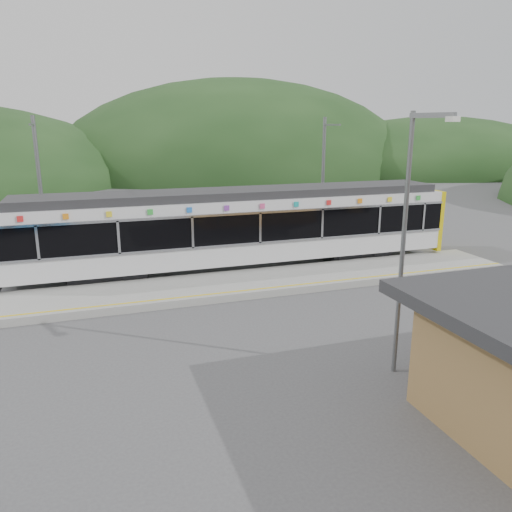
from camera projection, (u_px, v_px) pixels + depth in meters
name	position (u px, v px, depth m)	size (l,w,h in m)	color
ground	(248.00, 317.00, 17.59)	(120.00, 120.00, 0.00)	#4C4C4F
hills	(335.00, 264.00, 24.36)	(146.00, 149.00, 26.00)	#1E3D19
platform	(224.00, 286.00, 20.58)	(26.00, 3.20, 0.30)	#9E9E99
yellow_line	(232.00, 292.00, 19.35)	(26.00, 0.10, 0.01)	yellow
train	(240.00, 226.00, 23.05)	(20.44, 3.01, 3.74)	black
catenary_mast_west	(41.00, 193.00, 22.34)	(0.18, 1.80, 7.00)	slate
catenary_mast_east	(323.00, 182.00, 26.69)	(0.18, 1.80, 7.00)	slate
lamp_post	(408.00, 226.00, 12.59)	(0.54, 1.24, 6.90)	slate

